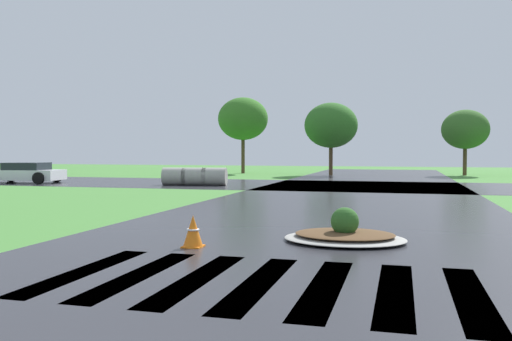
# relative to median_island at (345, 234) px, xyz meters

# --- Properties ---
(asphalt_roadway) EXTENTS (9.89, 80.00, 0.01)m
(asphalt_roadway) POSITION_rel_median_island_xyz_m (-0.79, 1.81, -0.14)
(asphalt_roadway) COLOR #2B2B30
(asphalt_roadway) RESTS_ON ground
(asphalt_cross_road) EXTENTS (90.00, 8.90, 0.01)m
(asphalt_cross_road) POSITION_rel_median_island_xyz_m (-0.79, 17.10, -0.14)
(asphalt_cross_road) COLOR #2B2B30
(asphalt_cross_road) RESTS_ON ground
(crosswalk_stripes) EXTENTS (5.85, 3.25, 0.01)m
(crosswalk_stripes) POSITION_rel_median_island_xyz_m (-0.79, -3.67, -0.14)
(crosswalk_stripes) COLOR white
(crosswalk_stripes) RESTS_ON ground
(median_island) EXTENTS (2.41, 1.98, 0.68)m
(median_island) POSITION_rel_median_island_xyz_m (0.00, 0.00, 0.00)
(median_island) COLOR #9E9B93
(median_island) RESTS_ON ground
(car_white_sedan) EXTENTS (4.36, 2.53, 1.14)m
(car_white_sedan) POSITION_rel_median_island_xyz_m (-19.28, 14.91, 0.41)
(car_white_sedan) COLOR silver
(car_white_sedan) RESTS_ON ground
(drainage_pipe_stack) EXTENTS (3.44, 1.43, 0.92)m
(drainage_pipe_stack) POSITION_rel_median_island_xyz_m (-9.32, 15.42, 0.32)
(drainage_pipe_stack) COLOR #9E9B93
(drainage_pipe_stack) RESTS_ON ground
(traffic_cone) EXTENTS (0.39, 0.39, 0.60)m
(traffic_cone) POSITION_rel_median_island_xyz_m (-2.67, -1.38, 0.15)
(traffic_cone) COLOR orange
(traffic_cone) RESTS_ON ground
(background_treeline) EXTENTS (37.05, 6.88, 6.01)m
(background_treeline) POSITION_rel_median_island_xyz_m (5.89, 30.76, 3.77)
(background_treeline) COLOR #4C3823
(background_treeline) RESTS_ON ground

